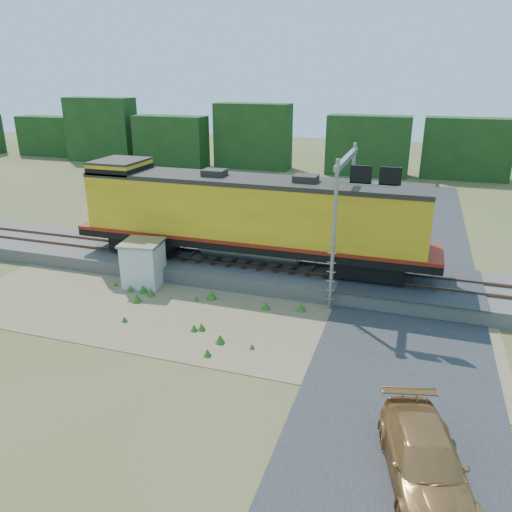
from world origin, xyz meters
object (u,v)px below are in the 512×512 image
(locomotive, at_px, (245,215))
(signal_gantry, at_px, (351,190))
(car, at_px, (425,461))
(shed, at_px, (143,263))

(locomotive, relative_size, signal_gantry, 2.77)
(car, bearing_deg, signal_gantry, 94.94)
(locomotive, xyz_separation_m, signal_gantry, (5.74, -0.67, 1.93))
(locomotive, distance_m, signal_gantry, 6.09)
(car, bearing_deg, locomotive, 113.75)
(signal_gantry, bearing_deg, locomotive, 173.31)
(shed, height_order, car, shed)
(shed, bearing_deg, signal_gantry, 4.18)
(locomotive, xyz_separation_m, car, (9.83, -12.89, -2.81))
(car, bearing_deg, shed, 132.16)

